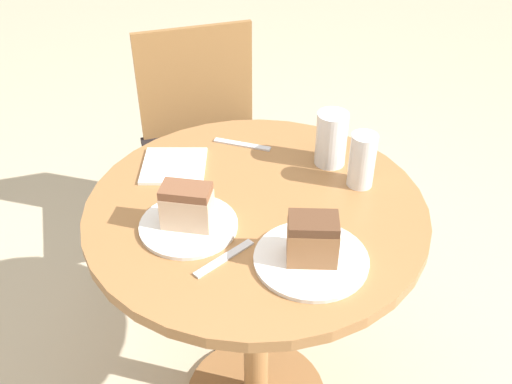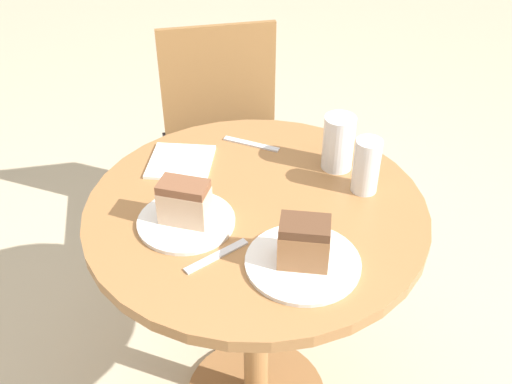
% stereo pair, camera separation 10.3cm
% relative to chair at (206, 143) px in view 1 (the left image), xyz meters
% --- Properties ---
extents(table, '(0.81, 0.81, 0.77)m').
position_rel_chair_xyz_m(table, '(0.06, -0.80, 0.13)').
color(table, '#9E6B3D').
rests_on(table, ground_plane).
extents(chair, '(0.50, 0.46, 0.86)m').
position_rel_chair_xyz_m(chair, '(0.00, 0.00, 0.00)').
color(chair, olive).
rests_on(chair, ground_plane).
extents(plate_near, '(0.22, 0.22, 0.01)m').
position_rel_chair_xyz_m(plate_near, '(-0.10, -0.85, 0.32)').
color(plate_near, white).
rests_on(plate_near, table).
extents(plate_far, '(0.24, 0.24, 0.01)m').
position_rel_chair_xyz_m(plate_far, '(0.14, -1.00, 0.32)').
color(plate_far, white).
rests_on(plate_far, table).
extents(cake_slice_near, '(0.13, 0.10, 0.10)m').
position_rel_chair_xyz_m(cake_slice_near, '(-0.10, -0.85, 0.37)').
color(cake_slice_near, beige).
rests_on(cake_slice_near, plate_near).
extents(cake_slice_far, '(0.12, 0.09, 0.10)m').
position_rel_chair_xyz_m(cake_slice_far, '(0.14, -1.00, 0.37)').
color(cake_slice_far, '#9E6B42').
rests_on(cake_slice_far, plate_far).
extents(glass_lemonade, '(0.08, 0.08, 0.14)m').
position_rel_chair_xyz_m(glass_lemonade, '(0.28, -0.65, 0.38)').
color(glass_lemonade, beige).
rests_on(glass_lemonade, table).
extents(glass_water, '(0.06, 0.06, 0.14)m').
position_rel_chair_xyz_m(glass_water, '(0.33, -0.75, 0.37)').
color(glass_water, silver).
rests_on(glass_water, table).
extents(napkin_stack, '(0.19, 0.19, 0.01)m').
position_rel_chair_xyz_m(napkin_stack, '(-0.12, -0.60, 0.32)').
color(napkin_stack, white).
rests_on(napkin_stack, table).
extents(fork, '(0.14, 0.10, 0.00)m').
position_rel_chair_xyz_m(fork, '(-0.04, -0.97, 0.32)').
color(fork, silver).
rests_on(fork, table).
extents(spoon, '(0.15, 0.09, 0.00)m').
position_rel_chair_xyz_m(spoon, '(0.07, -0.53, 0.32)').
color(spoon, silver).
rests_on(spoon, table).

